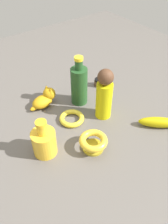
{
  "coord_description": "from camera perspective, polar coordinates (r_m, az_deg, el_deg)",
  "views": [
    {
      "loc": [
        0.42,
        0.56,
        0.68
      ],
      "look_at": [
        0.0,
        0.0,
        0.04
      ],
      "focal_mm": 36.17,
      "sensor_mm": 36.0,
      "label": 1
    }
  ],
  "objects": [
    {
      "name": "bottle_tall",
      "position": [
        1.01,
        -1.24,
        6.9
      ],
      "size": [
        0.07,
        0.07,
        0.23
      ],
      "color": "#224B22",
      "rests_on": "ground"
    },
    {
      "name": "ground",
      "position": [
        0.97,
        0.0,
        -1.77
      ],
      "size": [
        2.0,
        2.0,
        0.0
      ],
      "primitive_type": "plane",
      "color": "#5B5651"
    },
    {
      "name": "person_figure_adult",
      "position": [
        0.92,
        5.15,
        4.39
      ],
      "size": [
        0.09,
        0.09,
        0.23
      ],
      "color": "#CCC40D",
      "rests_on": "ground"
    },
    {
      "name": "nail_polish_jar",
      "position": [
        1.16,
        3.66,
        7.53
      ],
      "size": [
        0.04,
        0.04,
        0.04
      ],
      "color": "brown",
      "rests_on": "ground"
    },
    {
      "name": "banana",
      "position": [
        0.98,
        18.46,
        -2.49
      ],
      "size": [
        0.16,
        0.15,
        0.04
      ],
      "primitive_type": "ellipsoid",
      "rotation": [
        0.0,
        0.0,
        2.42
      ],
      "color": "#BBA80A",
      "rests_on": "ground"
    },
    {
      "name": "cat_figurine",
      "position": [
        1.04,
        -9.9,
        3.36
      ],
      "size": [
        0.14,
        0.08,
        0.09
      ],
      "color": "#C79114",
      "rests_on": "ground"
    },
    {
      "name": "bottle_short",
      "position": [
        0.83,
        -10.04,
        -7.34
      ],
      "size": [
        0.09,
        0.09,
        0.15
      ],
      "color": "yellow",
      "rests_on": "ground"
    },
    {
      "name": "bangle",
      "position": [
        0.96,
        -3.11,
        -1.61
      ],
      "size": [
        0.11,
        0.11,
        0.02
      ],
      "primitive_type": "torus",
      "color": "yellow",
      "rests_on": "ground"
    },
    {
      "name": "bowl",
      "position": [
        0.84,
        2.35,
        -7.54
      ],
      "size": [
        0.11,
        0.11,
        0.06
      ],
      "color": "gold",
      "rests_on": "ground"
    }
  ]
}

